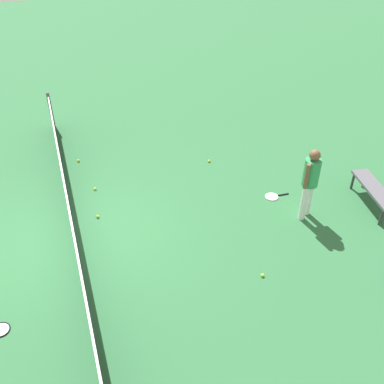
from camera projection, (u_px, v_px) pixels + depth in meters
ground_plane at (75, 235)px, 9.58m from camera, size 40.00×40.00×0.00m
court_net at (71, 217)px, 9.28m from camera, size 10.09×0.09×1.07m
player_near_side at (310, 178)px, 9.50m from camera, size 0.47×0.49×1.70m
tennis_racket_near_player at (273, 196)px, 10.65m from camera, size 0.33×0.59×0.03m
tennis_ball_near_player at (263, 275)px, 8.64m from camera, size 0.07×0.07×0.07m
tennis_ball_by_net at (98, 216)px, 10.03m from camera, size 0.07×0.07×0.07m
tennis_ball_midcourt at (209, 161)px, 11.83m from camera, size 0.07×0.07×0.07m
tennis_ball_baseline at (95, 189)px, 10.85m from camera, size 0.07×0.07×0.07m
tennis_ball_stray_left at (78, 161)px, 11.84m from camera, size 0.07×0.07×0.07m
courtside_bench at (375, 190)px, 10.17m from camera, size 1.54×0.61×0.48m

